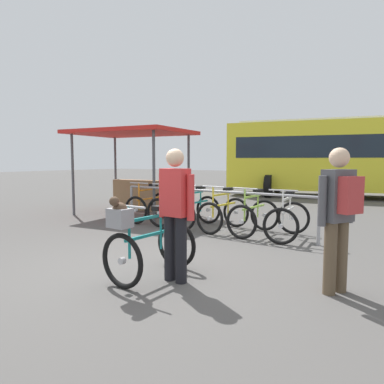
# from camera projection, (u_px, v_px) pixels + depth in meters

# --- Properties ---
(ground_plane) EXTENTS (80.00, 80.00, 0.00)m
(ground_plane) POSITION_uv_depth(u_px,v_px,m) (141.00, 269.00, 4.89)
(ground_plane) COLOR #514F4C
(bike_rack_rail) EXTENTS (4.61, 0.19, 0.88)m
(bike_rack_rail) POSITION_uv_depth(u_px,v_px,m) (209.00, 198.00, 7.49)
(bike_rack_rail) COLOR #99999E
(bike_rack_rail) RESTS_ON ground
(racked_bike_orange) EXTENTS (0.71, 1.12, 0.97)m
(racked_bike_orange) POSITION_uv_depth(u_px,v_px,m) (149.00, 206.00, 8.72)
(racked_bike_orange) COLOR black
(racked_bike_orange) RESTS_ON ground
(racked_bike_red) EXTENTS (0.73, 1.15, 0.98)m
(racked_bike_red) POSITION_uv_depth(u_px,v_px,m) (171.00, 208.00, 8.32)
(racked_bike_red) COLOR black
(racked_bike_red) RESTS_ON ground
(racked_bike_teal) EXTENTS (0.68, 1.10, 0.97)m
(racked_bike_teal) POSITION_uv_depth(u_px,v_px,m) (196.00, 211.00, 7.92)
(racked_bike_teal) COLOR black
(racked_bike_teal) RESTS_ON ground
(racked_bike_yellow) EXTENTS (0.75, 1.16, 0.97)m
(racked_bike_yellow) POSITION_uv_depth(u_px,v_px,m) (223.00, 213.00, 7.52)
(racked_bike_yellow) COLOR black
(racked_bike_yellow) RESTS_ON ground
(racked_bike_lime) EXTENTS (0.72, 1.14, 0.97)m
(racked_bike_lime) POSITION_uv_depth(u_px,v_px,m) (254.00, 216.00, 7.13)
(racked_bike_lime) COLOR black
(racked_bike_lime) RESTS_ON ground
(racked_bike_white) EXTENTS (0.75, 1.17, 0.98)m
(racked_bike_white) POSITION_uv_depth(u_px,v_px,m) (287.00, 220.00, 6.73)
(racked_bike_white) COLOR black
(racked_bike_white) RESTS_ON ground
(featured_bicycle) EXTENTS (0.71, 1.22, 1.09)m
(featured_bicycle) POSITION_uv_depth(u_px,v_px,m) (145.00, 242.00, 4.43)
(featured_bicycle) COLOR black
(featured_bicycle) RESTS_ON ground
(person_with_featured_bike) EXTENTS (0.53, 0.22, 1.64)m
(person_with_featured_bike) POSITION_uv_depth(u_px,v_px,m) (175.00, 209.00, 4.33)
(person_with_featured_bike) COLOR black
(person_with_featured_bike) RESTS_ON ground
(pedestrian_with_backpack) EXTENTS (0.43, 0.47, 1.64)m
(pedestrian_with_backpack) POSITION_uv_depth(u_px,v_px,m) (339.00, 211.00, 3.92)
(pedestrian_with_backpack) COLOR brown
(pedestrian_with_backpack) RESTS_ON ground
(bus_distant) EXTENTS (10.30, 4.67, 3.08)m
(bus_distant) POSITION_uv_depth(u_px,v_px,m) (357.00, 154.00, 14.01)
(bus_distant) COLOR yellow
(bus_distant) RESTS_ON ground
(market_stall) EXTENTS (3.34, 2.63, 2.30)m
(market_stall) POSITION_uv_depth(u_px,v_px,m) (139.00, 164.00, 10.07)
(market_stall) COLOR #4C4C51
(market_stall) RESTS_ON ground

